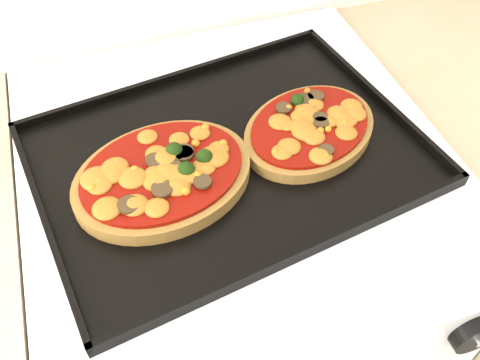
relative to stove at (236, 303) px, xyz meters
name	(u,v)px	position (x,y,z in m)	size (l,w,h in m)	color
stove	(236,303)	(0.00, 0.00, 0.00)	(0.60, 0.60, 0.91)	white
knob_right	(475,334)	(0.19, -0.33, 0.40)	(0.06, 0.06, 0.02)	black
baking_tray	(228,153)	(-0.01, -0.02, 0.47)	(0.51, 0.38, 0.02)	black
pizza_left	(163,174)	(-0.11, -0.04, 0.48)	(0.24, 0.18, 0.03)	olive
pizza_right	(309,128)	(0.10, -0.02, 0.48)	(0.21, 0.16, 0.03)	olive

